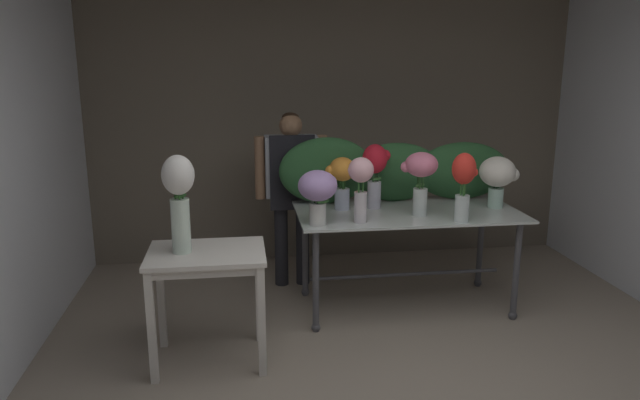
% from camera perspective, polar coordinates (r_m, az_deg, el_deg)
% --- Properties ---
extents(ground_plane, '(7.25, 7.25, 0.00)m').
position_cam_1_polar(ground_plane, '(4.84, 4.24, -11.29)').
color(ground_plane, gray).
extents(wall_back, '(4.92, 0.12, 2.92)m').
position_cam_1_polar(wall_back, '(6.03, 1.20, 8.17)').
color(wall_back, '#706656').
rests_on(wall_back, ground).
extents(wall_left, '(0.12, 3.42, 2.92)m').
position_cam_1_polar(wall_left, '(4.58, -27.23, 4.92)').
color(wall_left, silver).
rests_on(wall_left, ground).
extents(display_table_glass, '(1.78, 0.91, 0.83)m').
position_cam_1_polar(display_table_glass, '(4.85, 8.34, -2.50)').
color(display_table_glass, silver).
rests_on(display_table_glass, ground).
extents(side_table_white, '(0.77, 0.58, 0.79)m').
position_cam_1_polar(side_table_white, '(4.03, -10.80, -6.29)').
color(side_table_white, silver).
rests_on(side_table_white, ground).
extents(florist, '(0.64, 0.24, 1.56)m').
position_cam_1_polar(florist, '(5.24, -2.77, 1.91)').
color(florist, '#232328').
rests_on(florist, ground).
extents(foliage_backdrop, '(2.00, 0.23, 0.56)m').
position_cam_1_polar(foliage_backdrop, '(5.07, 7.22, 2.77)').
color(foliage_backdrop, '#28562D').
rests_on(foliage_backdrop, display_table_glass).
extents(vase_crimson_tulips, '(0.23, 0.20, 0.52)m').
position_cam_1_polar(vase_crimson_tulips, '(4.80, 5.31, 2.99)').
color(vase_crimson_tulips, silver).
rests_on(vase_crimson_tulips, display_table_glass).
extents(vase_rosy_hydrangea, '(0.28, 0.25, 0.50)m').
position_cam_1_polar(vase_rosy_hydrangea, '(4.62, 9.66, 2.52)').
color(vase_rosy_hydrangea, silver).
rests_on(vase_rosy_hydrangea, display_table_glass).
extents(vase_ivory_roses, '(0.33, 0.29, 0.42)m').
position_cam_1_polar(vase_ivory_roses, '(5.02, 16.71, 2.27)').
color(vase_ivory_roses, silver).
rests_on(vase_ivory_roses, display_table_glass).
extents(vase_scarlet_snapdragons, '(0.19, 0.18, 0.52)m').
position_cam_1_polar(vase_scarlet_snapdragons, '(4.51, 13.62, 1.74)').
color(vase_scarlet_snapdragons, silver).
rests_on(vase_scarlet_snapdragons, display_table_glass).
extents(vase_sunset_anemones, '(0.28, 0.21, 0.43)m').
position_cam_1_polar(vase_sunset_anemones, '(4.75, 2.15, 2.16)').
color(vase_sunset_anemones, silver).
rests_on(vase_sunset_anemones, display_table_glass).
extents(vase_lilac_lilies, '(0.29, 0.29, 0.41)m').
position_cam_1_polar(vase_lilac_lilies, '(4.31, -0.20, 0.97)').
color(vase_lilac_lilies, silver).
rests_on(vase_lilac_lilies, display_table_glass).
extents(vase_blush_carnations, '(0.19, 0.19, 0.49)m').
position_cam_1_polar(vase_blush_carnations, '(4.37, 3.91, 1.75)').
color(vase_blush_carnations, silver).
rests_on(vase_blush_carnations, display_table_glass).
extents(vase_white_roses_tall, '(0.21, 0.21, 0.64)m').
position_cam_1_polar(vase_white_roses_tall, '(3.91, -13.37, 0.43)').
color(vase_white_roses_tall, silver).
rests_on(vase_white_roses_tall, side_table_white).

